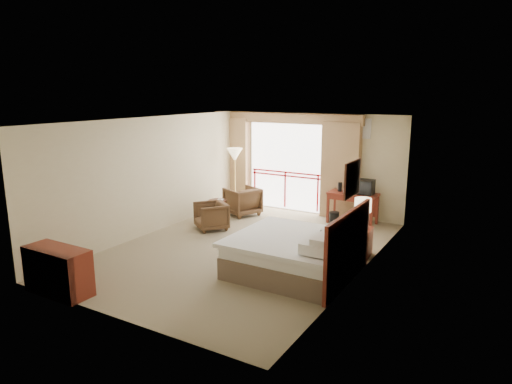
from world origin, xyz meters
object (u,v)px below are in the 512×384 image
Objects in this scene: tv at (365,187)px; floor_lamp at (235,157)px; dresser at (58,271)px; side_table at (217,206)px; armchair_near at (211,229)px; desk at (353,199)px; wastebasket at (334,218)px; bed at (297,253)px; table_lamp at (363,206)px; armchair_far at (243,214)px; nightstand at (360,242)px.

floor_lamp is (-3.63, -0.26, 0.51)m from tv.
side_table is at bearing 88.31° from dresser.
tv is 3.89m from armchair_near.
desk is 3.86× the size of wastebasket.
tv is at bearing 58.90° from dresser.
bed is at bearing 37.88° from dresser.
table_lamp is 0.50× the size of dresser.
tv reaches higher than armchair_far.
bed is 1.62m from nightstand.
floor_lamp reaches higher than table_lamp.
floor_lamp is at bearing 156.59° from table_lamp.
side_table is at bearing 4.95° from armchair_far.
armchair_near is 0.42× the size of floor_lamp.
dresser reaches higher than side_table.
armchair_far is (-3.72, 1.42, -1.04)m from table_lamp.
desk is 3.46m from floor_lamp.
side_table is at bearing 146.74° from bed.
desk reaches higher than dresser.
side_table is (-4.00, 0.70, 0.07)m from nightstand.
bed is 4.08× the size of side_table.
armchair_near is (-2.77, -2.25, -0.61)m from desk.
desk is 1.68× the size of armchair_near.
nightstand is 0.48× the size of desk.
wastebasket is 3.25m from floor_lamp.
nightstand is 0.50× the size of dresser.
floor_lamp is (-4.23, 1.83, 0.45)m from table_lamp.
floor_lamp is 6.22m from dresser.
tv is 0.56× the size of armchair_near.
wastebasket is at bearing 22.74° from side_table.
nightstand is 4.01m from armchair_far.
tv is 0.50× the size of armchair_far.
side_table is at bearing 170.82° from table_lamp.
table_lamp reaches higher than desk.
armchair_far is at bearing -39.22° from floor_lamp.
armchair_far is at bearing 159.15° from table_lamp.
table_lamp is 2.36m from wastebasket.
nightstand is 4.06m from side_table.
tv is (-0.60, 2.09, -0.07)m from table_lamp.
tv is at bearing 101.16° from nightstand.
desk is (-0.90, 2.15, -0.42)m from table_lamp.
desk is 2.98m from armchair_far.
floor_lamp is 1.47× the size of dresser.
bed is 6.79× the size of wastebasket.
bed is 4.08m from dresser.
side_table is (-4.00, 0.65, -0.68)m from table_lamp.
desk is at bearing 149.24° from tv.
bed reaches higher than desk.
armchair_near is at bearing 176.34° from nightstand.
bed reaches higher than dresser.
nightstand is 0.99× the size of table_lamp.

